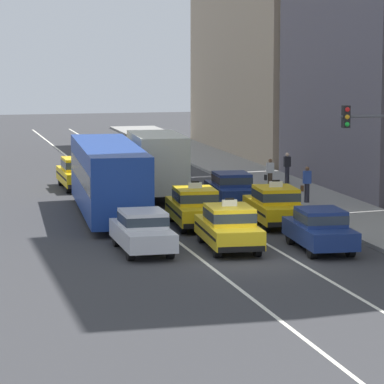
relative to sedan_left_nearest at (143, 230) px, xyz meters
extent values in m
plane|color=#353538|center=(3.37, -2.46, -0.85)|extent=(160.00, 160.00, 0.00)
cube|color=silver|center=(1.77, 17.54, -0.84)|extent=(0.14, 80.00, 0.01)
cube|color=silver|center=(4.97, 17.54, -0.84)|extent=(0.14, 80.00, 0.01)
cube|color=gray|center=(10.57, 12.54, -0.77)|extent=(4.00, 90.00, 0.15)
cube|color=tan|center=(15.57, 33.56, 9.57)|extent=(6.00, 20.55, 20.84)
cylinder|color=black|center=(-0.72, 1.46, -0.53)|extent=(0.24, 0.64, 0.64)
cylinder|color=black|center=(0.73, 1.45, -0.53)|extent=(0.24, 0.64, 0.64)
cylinder|color=black|center=(-0.73, -1.38, -0.53)|extent=(0.24, 0.64, 0.64)
cylinder|color=black|center=(0.72, -1.39, -0.53)|extent=(0.24, 0.64, 0.64)
cube|color=silver|center=(0.00, 0.03, -0.20)|extent=(1.77, 4.31, 0.66)
cube|color=silver|center=(0.00, -0.07, 0.43)|extent=(1.57, 1.91, 0.60)
cube|color=#2D3842|center=(0.00, -0.07, 0.43)|extent=(1.59, 1.93, 0.33)
cylinder|color=black|center=(-0.61, 11.88, -0.53)|extent=(0.28, 0.65, 0.64)
cylinder|color=black|center=(1.39, 11.75, -0.53)|extent=(0.28, 0.65, 0.64)
cylinder|color=black|center=(-1.05, 5.17, -0.53)|extent=(0.28, 0.65, 0.64)
cylinder|color=black|center=(0.94, 5.04, -0.53)|extent=(0.28, 0.65, 0.64)
cube|color=navy|center=(0.17, 8.46, 0.92)|extent=(3.23, 11.34, 2.90)
cube|color=#2D3842|center=(0.17, 8.46, 1.17)|extent=(3.22, 10.90, 0.84)
cube|color=black|center=(0.53, 14.00, 2.12)|extent=(2.13, 0.22, 0.36)
cylinder|color=black|center=(-0.55, 19.63, -0.53)|extent=(0.24, 0.64, 0.64)
cylinder|color=black|center=(0.93, 19.63, -0.53)|extent=(0.24, 0.64, 0.64)
cylinder|color=black|center=(-0.55, 16.57, -0.53)|extent=(0.24, 0.64, 0.64)
cylinder|color=black|center=(0.93, 16.57, -0.53)|extent=(0.24, 0.64, 0.64)
cube|color=yellow|center=(0.19, 18.10, -0.18)|extent=(1.80, 4.50, 0.70)
cube|color=black|center=(0.19, 18.10, -0.13)|extent=(1.82, 4.14, 0.10)
cube|color=yellow|center=(0.19, 17.95, 0.49)|extent=(1.60, 2.10, 0.64)
cube|color=#2D3842|center=(0.19, 17.95, 0.49)|extent=(1.62, 2.12, 0.35)
cube|color=white|center=(0.19, 17.95, 0.93)|extent=(0.56, 0.12, 0.24)
cube|color=black|center=(0.19, 17.95, 1.08)|extent=(0.32, 0.11, 0.06)
cube|color=black|center=(0.19, 20.31, -0.43)|extent=(1.71, 0.14, 0.20)
cube|color=black|center=(0.19, 15.89, -0.43)|extent=(1.71, 0.14, 0.20)
cylinder|color=black|center=(2.61, 1.45, -0.53)|extent=(0.28, 0.65, 0.64)
cylinder|color=black|center=(4.09, 1.35, -0.53)|extent=(0.28, 0.65, 0.64)
cylinder|color=black|center=(2.41, -1.61, -0.53)|extent=(0.28, 0.65, 0.64)
cylinder|color=black|center=(3.89, -1.70, -0.53)|extent=(0.28, 0.65, 0.64)
cube|color=yellow|center=(3.25, -0.13, -0.18)|extent=(2.09, 4.61, 0.70)
cube|color=black|center=(3.25, -0.13, -0.13)|extent=(2.09, 4.25, 0.10)
cube|color=yellow|center=(3.24, -0.28, 0.49)|extent=(1.73, 2.20, 0.64)
cube|color=#2D3842|center=(3.24, -0.28, 0.49)|extent=(1.76, 2.22, 0.35)
cube|color=white|center=(3.24, -0.28, 0.93)|extent=(0.57, 0.16, 0.24)
cube|color=black|center=(3.24, -0.28, 1.08)|extent=(0.33, 0.13, 0.06)
cube|color=black|center=(3.39, 2.08, -0.43)|extent=(1.72, 0.25, 0.20)
cube|color=black|center=(3.10, -2.33, -0.43)|extent=(1.72, 0.25, 0.20)
cylinder|color=black|center=(2.59, 6.61, -0.53)|extent=(0.28, 0.65, 0.64)
cylinder|color=black|center=(4.06, 6.51, -0.53)|extent=(0.28, 0.65, 0.64)
cylinder|color=black|center=(2.38, 3.56, -0.53)|extent=(0.28, 0.65, 0.64)
cylinder|color=black|center=(3.86, 3.46, -0.53)|extent=(0.28, 0.65, 0.64)
cube|color=yellow|center=(3.22, 5.04, -0.18)|extent=(2.09, 4.61, 0.70)
cube|color=black|center=(3.22, 5.04, -0.13)|extent=(2.09, 4.25, 0.10)
cube|color=yellow|center=(3.21, 4.89, 0.49)|extent=(1.73, 2.20, 0.64)
cube|color=#2D3842|center=(3.21, 4.89, 0.49)|extent=(1.76, 2.22, 0.35)
cube|color=white|center=(3.21, 4.89, 0.93)|extent=(0.57, 0.16, 0.24)
cube|color=black|center=(3.21, 4.89, 1.08)|extent=(0.33, 0.13, 0.06)
cube|color=black|center=(3.37, 7.24, -0.43)|extent=(1.72, 0.25, 0.20)
cube|color=black|center=(3.08, 2.83, -0.43)|extent=(1.72, 0.25, 0.20)
cylinder|color=black|center=(2.47, 15.07, -0.53)|extent=(0.27, 0.65, 0.64)
cylinder|color=black|center=(4.37, 14.97, -0.53)|extent=(0.27, 0.65, 0.64)
cylinder|color=black|center=(2.26, 11.18, -0.53)|extent=(0.27, 0.65, 0.64)
cylinder|color=black|center=(4.15, 11.07, -0.53)|extent=(0.27, 0.65, 0.64)
cube|color=maroon|center=(3.47, 16.00, 0.52)|extent=(2.22, 2.31, 2.10)
cube|color=#2D3842|center=(3.53, 17.07, 0.82)|extent=(1.93, 0.17, 0.76)
cube|color=beige|center=(3.29, 12.74, 1.07)|extent=(2.58, 5.32, 2.70)
cylinder|color=black|center=(2.76, 22.03, -0.53)|extent=(0.27, 0.65, 0.64)
cylinder|color=black|center=(4.23, 21.97, -0.53)|extent=(0.27, 0.65, 0.64)
cylinder|color=black|center=(2.62, 18.98, -0.53)|extent=(0.27, 0.65, 0.64)
cylinder|color=black|center=(4.09, 18.91, -0.53)|extent=(0.27, 0.65, 0.64)
cube|color=yellow|center=(3.42, 20.47, -0.18)|extent=(2.00, 4.58, 0.70)
cube|color=black|center=(3.42, 20.47, -0.13)|extent=(2.01, 4.22, 0.10)
cube|color=yellow|center=(3.42, 20.32, 0.49)|extent=(1.69, 2.17, 0.64)
cube|color=#2D3842|center=(3.42, 20.32, 0.49)|extent=(1.71, 2.19, 0.35)
cube|color=white|center=(3.42, 20.32, 0.93)|extent=(0.56, 0.15, 0.24)
cube|color=black|center=(3.42, 20.32, 1.08)|extent=(0.32, 0.12, 0.06)
cube|color=black|center=(3.52, 22.68, -0.43)|extent=(1.71, 0.22, 0.20)
cube|color=black|center=(3.32, 18.27, -0.43)|extent=(1.71, 0.22, 0.20)
cylinder|color=black|center=(5.85, 0.29, -0.53)|extent=(0.28, 0.65, 0.64)
cylinder|color=black|center=(7.29, 0.21, -0.53)|extent=(0.28, 0.65, 0.64)
cylinder|color=black|center=(5.68, -2.54, -0.53)|extent=(0.28, 0.65, 0.64)
cylinder|color=black|center=(7.12, -2.62, -0.53)|extent=(0.28, 0.65, 0.64)
cube|color=navy|center=(6.48, -1.17, -0.20)|extent=(2.01, 4.39, 0.66)
cube|color=navy|center=(6.48, -1.27, 0.43)|extent=(1.67, 1.99, 0.60)
cube|color=#2D3842|center=(6.48, -1.27, 0.43)|extent=(1.69, 2.01, 0.33)
cylinder|color=black|center=(5.97, 6.16, -0.53)|extent=(0.28, 0.66, 0.64)
cylinder|color=black|center=(7.44, 6.05, -0.53)|extent=(0.28, 0.66, 0.64)
cylinder|color=black|center=(5.76, 3.10, -0.53)|extent=(0.28, 0.66, 0.64)
cylinder|color=black|center=(7.23, 3.00, -0.53)|extent=(0.28, 0.66, 0.64)
cube|color=yellow|center=(6.60, 4.58, -0.18)|extent=(2.11, 4.61, 0.70)
cube|color=black|center=(6.60, 4.58, -0.13)|extent=(2.10, 4.26, 0.10)
cube|color=yellow|center=(6.59, 4.43, 0.49)|extent=(1.74, 2.21, 0.64)
cube|color=#2D3842|center=(6.59, 4.43, 0.49)|extent=(1.76, 2.23, 0.35)
cube|color=white|center=(6.59, 4.43, 0.93)|extent=(0.57, 0.16, 0.24)
cube|color=black|center=(6.59, 4.43, 1.08)|extent=(0.33, 0.13, 0.06)
cube|color=black|center=(6.75, 6.78, -0.43)|extent=(1.72, 0.26, 0.20)
cube|color=black|center=(6.45, 2.37, -0.43)|extent=(1.72, 0.26, 0.20)
cylinder|color=black|center=(5.73, 11.95, -0.53)|extent=(0.27, 0.65, 0.64)
cylinder|color=black|center=(7.17, 11.88, -0.53)|extent=(0.27, 0.65, 0.64)
cylinder|color=black|center=(5.58, 9.12, -0.53)|extent=(0.27, 0.65, 0.64)
cylinder|color=black|center=(7.02, 9.04, -0.53)|extent=(0.27, 0.65, 0.64)
cube|color=navy|center=(6.38, 10.50, -0.20)|extent=(1.98, 4.39, 0.66)
cube|color=navy|center=(6.37, 10.40, 0.43)|extent=(1.66, 1.98, 0.60)
cube|color=#2D3842|center=(6.37, 10.40, 0.43)|extent=(1.68, 2.00, 0.33)
cylinder|color=#23232D|center=(9.86, 9.68, -0.25)|extent=(0.24, 0.24, 0.90)
cube|color=#2D4CA5|center=(9.86, 9.68, 0.50)|extent=(0.36, 0.22, 0.60)
sphere|color=brown|center=(9.86, 9.68, 0.91)|extent=(0.20, 0.20, 0.20)
cube|color=brown|center=(9.62, 9.68, -0.03)|extent=(0.10, 0.20, 0.28)
cylinder|color=#473828|center=(9.43, 14.03, -0.25)|extent=(0.24, 0.24, 0.91)
cube|color=silver|center=(9.43, 14.03, 0.47)|extent=(0.36, 0.22, 0.52)
sphere|color=brown|center=(9.43, 14.03, 0.84)|extent=(0.20, 0.20, 0.20)
cube|color=black|center=(9.19, 14.03, -0.02)|extent=(0.10, 0.20, 0.28)
cylinder|color=#23232D|center=(11.20, 16.54, -0.25)|extent=(0.24, 0.24, 0.90)
cube|color=black|center=(11.20, 16.54, 0.47)|extent=(0.36, 0.22, 0.54)
sphere|color=beige|center=(11.20, 16.54, 0.85)|extent=(0.20, 0.20, 0.20)
cylinder|color=#47474C|center=(7.42, -4.21, 4.35)|extent=(2.80, 0.10, 0.10)
cube|color=black|center=(6.22, -4.21, 4.35)|extent=(0.24, 0.24, 0.76)
sphere|color=red|center=(6.22, -4.34, 4.60)|extent=(0.16, 0.16, 0.16)
sphere|color=orange|center=(6.22, -4.34, 4.35)|extent=(0.16, 0.16, 0.16)
sphere|color=green|center=(6.22, -4.34, 4.10)|extent=(0.16, 0.16, 0.16)
camera|label=1|loc=(-7.91, -39.64, 6.96)|focal=104.24mm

